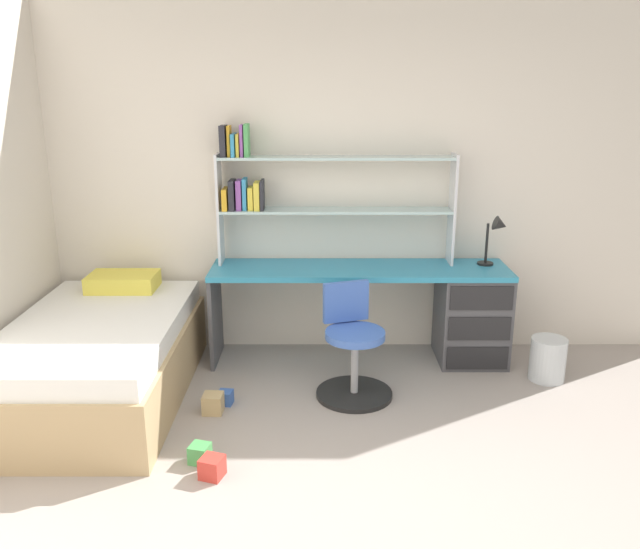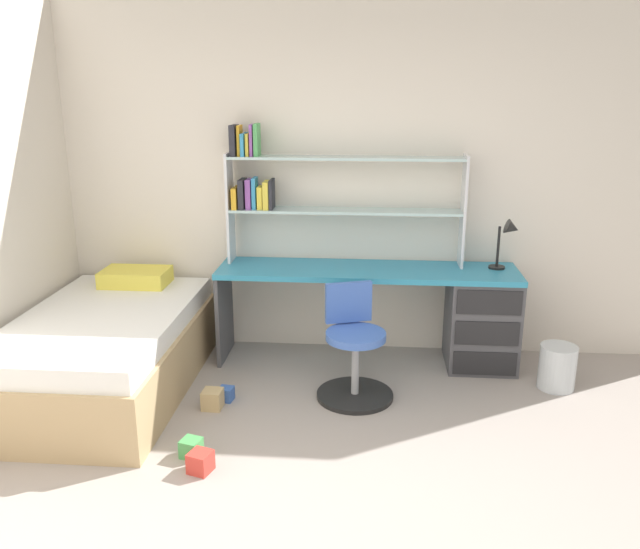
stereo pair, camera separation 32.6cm
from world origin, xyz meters
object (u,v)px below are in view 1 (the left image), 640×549
Objects in this scene: bed_platform at (98,359)px; toy_block_red_3 at (212,467)px; toy_block_green_2 at (199,454)px; swivel_chair at (353,354)px; waste_bin at (547,359)px; desk at (438,307)px; toy_block_blue_4 at (225,398)px; desk_lamp at (496,233)px; toy_block_natural_0 at (213,403)px; bookshelf_hutch at (299,186)px.

bed_platform reaches higher than toy_block_red_3.
toy_block_red_3 reaches higher than toy_block_green_2.
swivel_chair reaches higher than bed_platform.
desk is at bearing 153.75° from waste_bin.
toy_block_green_2 reaches higher than toy_block_blue_4.
swivel_chair is at bearing 1.64° from bed_platform.
desk_lamp is 2.64m from toy_block_green_2.
desk is 2.91× the size of swivel_chair.
toy_block_green_2 is (-2.30, -1.07, -0.10)m from waste_bin.
desk is at bearing -173.08° from desk_lamp.
bed_platform reaches higher than toy_block_blue_4.
bed_platform reaches higher than waste_bin.
toy_block_natural_0 is (-0.91, -0.26, -0.23)m from swivel_chair.
bookshelf_hutch is 15.07× the size of toy_block_red_3.
toy_block_red_3 is 1.26× the size of toy_block_blue_4.
toy_block_red_3 is at bearing -139.44° from desk_lamp.
toy_block_green_2 is 1.15× the size of toy_block_blue_4.
bed_platform is at bearing -178.36° from swivel_chair.
toy_block_green_2 is 0.69m from toy_block_blue_4.
desk_lamp is 2.96m from bed_platform.
desk_lamp is at bearing 6.92° from desk.
toy_block_blue_4 is (-0.05, 0.83, -0.01)m from toy_block_red_3.
desk is 0.70m from desk_lamp.
toy_block_natural_0 is (-0.54, -1.00, -1.26)m from bookshelf_hutch.
bookshelf_hutch is 1.50m from desk_lamp.
desk reaches higher than bed_platform.
desk is 18.98× the size of toy_block_red_3.
desk_lamp reaches higher than waste_bin.
toy_block_green_2 is (0.02, -0.57, -0.01)m from toy_block_natural_0.
toy_block_green_2 is at bearing -143.35° from desk_lamp.
swivel_chair is 6.53× the size of toy_block_red_3.
toy_block_green_2 is at bearing -108.52° from bookshelf_hutch.
toy_block_natural_0 is at bearing -151.83° from desk.
desk_lamp is at bearing 22.13° from toy_block_blue_4.
toy_block_red_3 is at bearing -81.38° from toy_block_natural_0.
bed_platform reaches higher than toy_block_natural_0.
toy_block_green_2 is (-0.90, -0.84, -0.24)m from swivel_chair.
desk_lamp is at bearing -3.79° from bookshelf_hutch.
swivel_chair is at bearing -138.80° from desk.
toy_block_green_2 is 0.17m from toy_block_red_3.
waste_bin is (1.78, -0.51, -1.17)m from bookshelf_hutch.
bookshelf_hutch is 1.86m from bed_platform.
toy_block_green_2 is (0.81, -0.79, -0.23)m from bed_platform.
bookshelf_hutch is (-1.05, 0.15, 0.90)m from desk.
toy_block_natural_0 is 1.19× the size of toy_block_green_2.
swivel_chair is at bearing -170.67° from waste_bin.
waste_bin is 2.47× the size of toy_block_natural_0.
toy_block_natural_0 is 0.58m from toy_block_green_2.
toy_block_natural_0 is (0.79, -0.21, -0.22)m from bed_platform.
desk is at bearing 41.20° from swivel_chair.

